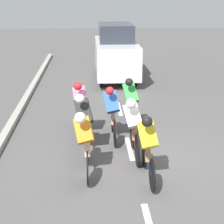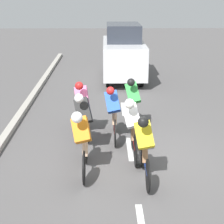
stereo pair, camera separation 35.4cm
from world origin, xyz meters
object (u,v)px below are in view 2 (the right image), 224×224
object	(u,v)px
cyclist_green	(133,101)
cyclist_white	(132,126)
cyclist_yellow	(144,146)
cyclist_blue	(113,111)
cyclist_black	(85,121)
cyclist_orange	(82,140)
support_car	(123,52)
cyclist_pink	(83,106)

from	to	relation	value
cyclist_green	cyclist_white	world-z (taller)	cyclist_white
cyclist_yellow	cyclist_blue	bearing A→B (deg)	-75.54
cyclist_black	cyclist_orange	distance (m)	1.13
cyclist_orange	cyclist_blue	distance (m)	2.04
cyclist_white	cyclist_orange	world-z (taller)	cyclist_white
cyclist_green	support_car	world-z (taller)	support_car
cyclist_green	cyclist_orange	bearing A→B (deg)	65.44
cyclist_black	cyclist_yellow	bearing A→B (deg)	131.39
cyclist_black	support_car	distance (m)	7.79
cyclist_yellow	support_car	world-z (taller)	support_car
cyclist_yellow	cyclist_green	world-z (taller)	cyclist_green
cyclist_white	cyclist_blue	distance (m)	1.20
cyclist_pink	cyclist_blue	distance (m)	0.85
cyclist_yellow	cyclist_green	xyz separation A→B (m)	(-0.00, -3.03, 0.01)
cyclist_green	cyclist_pink	world-z (taller)	cyclist_pink
cyclist_black	support_car	world-z (taller)	support_car
support_car	cyclist_orange	bearing A→B (deg)	81.90
cyclist_yellow	support_car	distance (m)	9.11
cyclist_black	cyclist_blue	distance (m)	1.05
cyclist_blue	support_car	distance (m)	6.92
cyclist_yellow	cyclist_white	bearing A→B (deg)	-81.61
support_car	cyclist_pink	bearing A→B (deg)	78.21
support_car	cyclist_blue	bearing A→B (deg)	85.19
cyclist_blue	cyclist_black	bearing A→B (deg)	49.08
cyclist_green	cyclist_black	distance (m)	2.04
cyclist_black	cyclist_pink	size ratio (longest dim) A/B	1.03
cyclist_blue	support_car	bearing A→B (deg)	-94.81
cyclist_yellow	cyclist_orange	bearing A→B (deg)	-13.25
cyclist_green	cyclist_orange	world-z (taller)	cyclist_green
cyclist_yellow	cyclist_orange	distance (m)	1.28
cyclist_black	cyclist_orange	size ratio (longest dim) A/B	1.04
cyclist_pink	cyclist_white	world-z (taller)	cyclist_pink
cyclist_orange	cyclist_blue	xyz separation A→B (m)	(-0.68, -1.92, -0.01)
cyclist_black	cyclist_pink	xyz separation A→B (m)	(0.11, -1.12, 0.01)
cyclist_yellow	cyclist_blue	xyz separation A→B (m)	(0.57, -2.22, -0.00)
cyclist_black	cyclist_white	bearing A→B (deg)	163.05
cyclist_green	cyclist_blue	bearing A→B (deg)	54.78
cyclist_yellow	cyclist_green	distance (m)	3.03
cyclist_black	cyclist_green	bearing A→B (deg)	-128.13
cyclist_yellow	cyclist_green	bearing A→B (deg)	-90.08
cyclist_green	cyclist_blue	world-z (taller)	cyclist_green
cyclist_pink	cyclist_white	size ratio (longest dim) A/B	0.99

